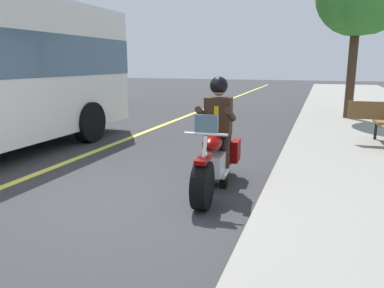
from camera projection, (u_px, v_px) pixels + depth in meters
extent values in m
plane|color=#333335|center=(115.00, 200.00, 5.33)|extent=(80.00, 80.00, 0.00)
cube|color=#E5DB4C|center=(7.00, 185.00, 5.98)|extent=(60.00, 0.16, 0.01)
cylinder|color=black|center=(202.00, 185.00, 4.97)|extent=(0.67, 0.25, 0.66)
cylinder|color=black|center=(223.00, 158.00, 6.43)|extent=(0.67, 0.25, 0.66)
cube|color=silver|center=(215.00, 164.00, 5.70)|extent=(0.58, 0.32, 0.32)
ellipsoid|color=#720505|center=(212.00, 144.00, 5.44)|extent=(0.58, 0.32, 0.24)
cube|color=black|center=(219.00, 139.00, 5.97)|extent=(0.72, 0.33, 0.12)
cube|color=#720505|center=(236.00, 151.00, 6.30)|extent=(0.41, 0.15, 0.36)
cube|color=#720505|center=(210.00, 149.00, 6.41)|extent=(0.41, 0.15, 0.36)
cylinder|color=silver|center=(203.00, 166.00, 4.93)|extent=(0.35, 0.08, 0.76)
cylinder|color=silver|center=(206.00, 134.00, 5.00)|extent=(0.08, 0.60, 0.04)
cube|color=#720505|center=(203.00, 160.00, 4.89)|extent=(0.37, 0.19, 0.06)
cylinder|color=silver|center=(228.00, 169.00, 5.98)|extent=(0.90, 0.15, 0.08)
cube|color=slate|center=(206.00, 125.00, 4.99)|extent=(0.06, 0.32, 0.28)
cylinder|color=black|center=(225.00, 160.00, 5.91)|extent=(0.14, 0.14, 0.84)
cube|color=black|center=(224.00, 183.00, 5.93)|extent=(0.27, 0.13, 0.10)
cylinder|color=black|center=(210.00, 159.00, 5.97)|extent=(0.14, 0.14, 0.84)
cube|color=black|center=(209.00, 182.00, 5.99)|extent=(0.27, 0.13, 0.10)
cube|color=black|center=(218.00, 116.00, 5.79)|extent=(0.35, 0.42, 0.60)
cube|color=#B28C14|center=(216.00, 120.00, 5.65)|extent=(0.03, 0.07, 0.44)
cylinder|color=black|center=(231.00, 115.00, 5.55)|extent=(0.56, 0.14, 0.28)
cylinder|color=black|center=(202.00, 114.00, 5.66)|extent=(0.56, 0.14, 0.28)
sphere|color=tan|center=(219.00, 89.00, 5.70)|extent=(0.22, 0.22, 0.22)
sphere|color=black|center=(219.00, 86.00, 5.69)|extent=(0.28, 0.28, 0.28)
cube|color=slate|center=(90.00, 61.00, 11.00)|extent=(0.06, 2.40, 1.90)
cylinder|color=black|center=(14.00, 118.00, 9.96)|extent=(1.00, 0.30, 1.00)
cylinder|color=black|center=(90.00, 122.00, 9.19)|extent=(1.00, 0.30, 1.00)
cube|color=black|center=(376.00, 131.00, 8.83)|extent=(0.06, 0.06, 0.42)
cylinder|color=#42301E|center=(351.00, 73.00, 12.07)|extent=(0.28, 0.28, 2.92)
sphere|color=#388433|center=(370.00, 3.00, 10.97)|extent=(1.80, 1.80, 1.80)
cube|color=slate|center=(24.00, 62.00, 17.81)|extent=(1.10, 0.06, 1.60)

